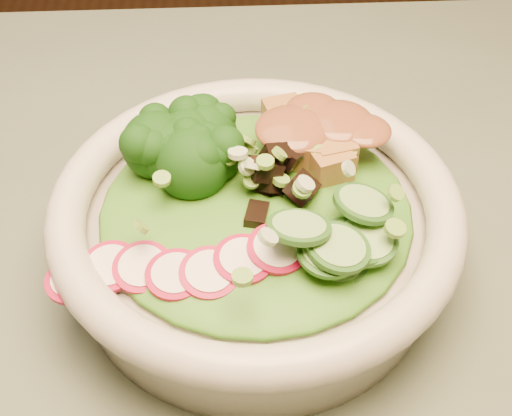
{
  "coord_description": "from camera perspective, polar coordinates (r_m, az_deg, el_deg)",
  "views": [
    {
      "loc": [
        0.06,
        -0.32,
        1.15
      ],
      "look_at": [
        0.08,
        0.02,
        0.81
      ],
      "focal_mm": 50.0,
      "sensor_mm": 36.0,
      "label": 1
    }
  ],
  "objects": [
    {
      "name": "lettuce_bed",
      "position": [
        0.48,
        0.0,
        0.09
      ],
      "size": [
        0.21,
        0.21,
        0.02
      ],
      "primitive_type": "ellipsoid",
      "color": "#1D6415",
      "rests_on": "salad_bowl"
    },
    {
      "name": "mushroom_heap",
      "position": [
        0.47,
        0.91,
        2.2
      ],
      "size": [
        0.08,
        0.08,
        0.04
      ],
      "primitive_type": null,
      "rotation": [
        0.0,
        0.0,
        -0.15
      ],
      "color": "black",
      "rests_on": "salad_bowl"
    },
    {
      "name": "scallion_garnish",
      "position": [
        0.46,
        0.0,
        2.3
      ],
      "size": [
        0.2,
        0.2,
        0.02
      ],
      "primitive_type": null,
      "color": "#689D37",
      "rests_on": "salad_bowl"
    },
    {
      "name": "dining_table",
      "position": [
        0.61,
        -7.63,
        -13.5
      ],
      "size": [
        1.2,
        0.8,
        0.75
      ],
      "color": "black",
      "rests_on": "ground"
    },
    {
      "name": "broccoli_florets",
      "position": [
        0.5,
        -6.19,
        4.44
      ],
      "size": [
        0.09,
        0.08,
        0.05
      ],
      "primitive_type": null,
      "rotation": [
        0.0,
        0.0,
        -0.15
      ],
      "color": "black",
      "rests_on": "salad_bowl"
    },
    {
      "name": "tofu_cubes",
      "position": [
        0.51,
        4.57,
        5.18
      ],
      "size": [
        0.1,
        0.08,
        0.04
      ],
      "primitive_type": null,
      "rotation": [
        0.0,
        0.0,
        -0.15
      ],
      "color": "#936131",
      "rests_on": "salad_bowl"
    },
    {
      "name": "salad_bowl",
      "position": [
        0.49,
        -0.0,
        -1.67
      ],
      "size": [
        0.28,
        0.28,
        0.08
      ],
      "rotation": [
        0.0,
        0.0,
        -0.15
      ],
      "color": "beige",
      "rests_on": "dining_table"
    },
    {
      "name": "peanut_sauce",
      "position": [
        0.5,
        4.65,
        6.36
      ],
      "size": [
        0.07,
        0.06,
        0.02
      ],
      "primitive_type": "ellipsoid",
      "color": "brown",
      "rests_on": "tofu_cubes"
    },
    {
      "name": "radish_slices",
      "position": [
        0.44,
        -5.07,
        -4.77
      ],
      "size": [
        0.12,
        0.06,
        0.02
      ],
      "primitive_type": null,
      "rotation": [
        0.0,
        0.0,
        -0.15
      ],
      "color": "maroon",
      "rests_on": "salad_bowl"
    },
    {
      "name": "cucumber_slices",
      "position": [
        0.44,
        6.92,
        -2.51
      ],
      "size": [
        0.08,
        0.08,
        0.04
      ],
      "primitive_type": null,
      "rotation": [
        0.0,
        0.0,
        -0.15
      ],
      "color": "#8DC96F",
      "rests_on": "salad_bowl"
    }
  ]
}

